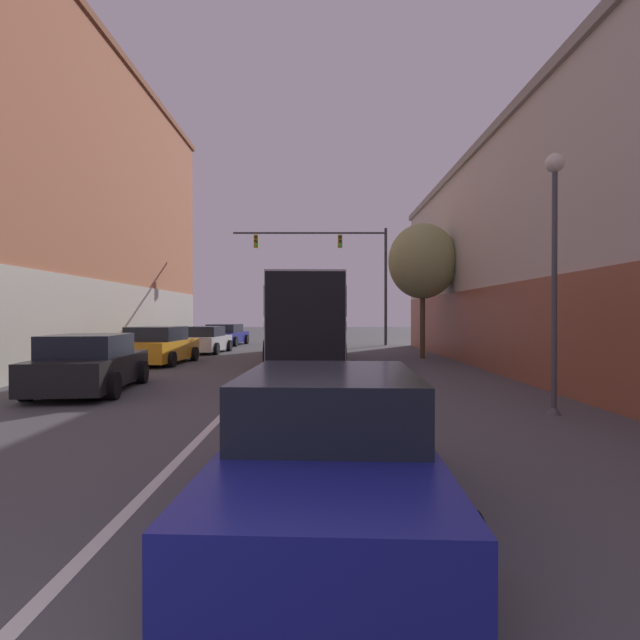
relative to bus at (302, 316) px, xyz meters
The scene contains 12 objects.
lane_center_line 3.80m from the bus, 110.08° to the right, with size 0.14×46.29×0.01m.
building_left_brick 11.66m from the bus, behind, with size 6.36×23.86×12.89m.
building_right_storefront 10.81m from the bus, 24.23° to the right, with size 6.88×28.64×8.08m.
bus is the anchor object (origin of this frame).
hatchback_foreground 16.54m from the bus, 87.32° to the right, with size 2.22×4.43×1.31m.
parked_car_left_near 10.37m from the bus, 118.63° to the right, with size 2.38×4.46×1.40m.
parked_car_left_mid 6.26m from the bus, 144.98° to the left, with size 2.21×4.03×1.32m.
parked_car_left_far 6.01m from the bus, 159.66° to the right, with size 2.34×4.28×1.43m.
parked_car_left_distant 11.35m from the bus, 117.63° to the left, with size 2.47×4.70×1.32m.
traffic_signal_gantry 10.80m from the bus, 78.62° to the left, with size 9.65×0.36×7.33m.
street_lamp 12.96m from the bus, 66.86° to the right, with size 0.35×0.35×4.89m.
street_tree_near 5.67m from the bus, ahead, with size 2.96×2.67×5.85m.
Camera 1 is at (1.82, -0.94, 1.86)m, focal length 28.00 mm.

